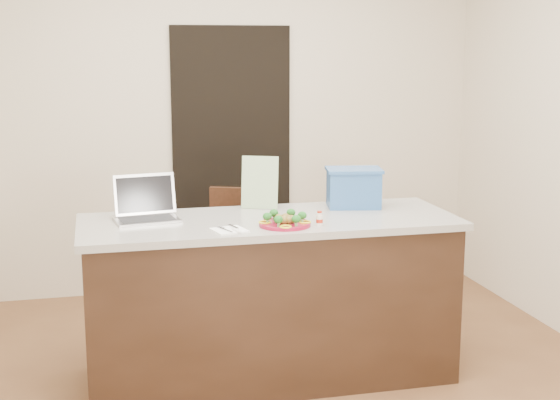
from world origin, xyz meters
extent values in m
plane|color=brown|center=(0.00, 0.00, 0.00)|extent=(4.00, 4.00, 0.00)
plane|color=beige|center=(0.00, 2.00, 1.35)|extent=(4.00, 0.00, 4.00)
plane|color=beige|center=(0.00, -2.00, 1.35)|extent=(4.00, 0.00, 4.00)
cube|color=black|center=(0.10, 1.98, 1.00)|extent=(0.90, 0.02, 2.00)
cube|color=black|center=(0.00, 0.25, 0.44)|extent=(2.00, 0.70, 0.88)
cube|color=beige|center=(0.00, 0.25, 0.90)|extent=(2.06, 0.76, 0.04)
cylinder|color=maroon|center=(0.04, 0.06, 0.93)|extent=(0.27, 0.27, 0.02)
torus|color=maroon|center=(0.04, 0.06, 0.93)|extent=(0.27, 0.27, 0.01)
sphere|color=brown|center=(0.04, 0.06, 0.96)|extent=(0.04, 0.04, 0.04)
sphere|color=brown|center=(0.01, 0.08, 0.96)|extent=(0.04, 0.04, 0.04)
sphere|color=brown|center=(0.00, 0.05, 0.96)|extent=(0.04, 0.04, 0.04)
sphere|color=brown|center=(0.01, 0.03, 0.96)|extent=(0.04, 0.04, 0.04)
sphere|color=brown|center=(0.03, 0.02, 0.96)|extent=(0.04, 0.04, 0.04)
sphere|color=brown|center=(0.05, 0.02, 0.96)|extent=(0.04, 0.04, 0.04)
sphere|color=brown|center=(0.07, 0.04, 0.96)|extent=(0.04, 0.04, 0.04)
sphere|color=brown|center=(0.07, 0.06, 0.96)|extent=(0.04, 0.04, 0.04)
sphere|color=brown|center=(0.07, 0.08, 0.96)|extent=(0.04, 0.04, 0.04)
sphere|color=brown|center=(0.05, 0.09, 0.96)|extent=(0.04, 0.04, 0.04)
ellipsoid|color=#144D16|center=(0.09, 0.13, 0.97)|extent=(0.05, 0.05, 0.04)
ellipsoid|color=#144D16|center=(0.00, 0.14, 0.97)|extent=(0.05, 0.05, 0.04)
ellipsoid|color=#144D16|center=(-0.05, 0.06, 0.97)|extent=(0.05, 0.05, 0.04)
ellipsoid|color=#144D16|center=(-0.01, -0.02, 0.97)|extent=(0.05, 0.05, 0.04)
ellipsoid|color=#144D16|center=(0.08, -0.03, 0.97)|extent=(0.05, 0.05, 0.04)
ellipsoid|color=#144D16|center=(0.13, 0.05, 0.97)|extent=(0.05, 0.05, 0.04)
torus|color=yellow|center=(0.06, 0.16, 0.94)|extent=(0.07, 0.07, 0.01)
torus|color=yellow|center=(-0.06, 0.08, 0.94)|extent=(0.07, 0.07, 0.01)
torus|color=yellow|center=(0.02, -0.05, 0.94)|extent=(0.07, 0.07, 0.01)
torus|color=yellow|center=(0.14, 0.03, 0.94)|extent=(0.07, 0.07, 0.01)
cube|color=white|center=(-0.26, 0.02, 0.92)|extent=(0.19, 0.19, 0.01)
cube|color=silver|center=(-0.28, 0.00, 0.93)|extent=(0.05, 0.11, 0.00)
cube|color=silver|center=(-0.28, 0.06, 0.93)|extent=(0.04, 0.05, 0.00)
cube|color=white|center=(-0.23, -0.03, 0.93)|extent=(0.04, 0.08, 0.01)
cube|color=silver|center=(-0.23, 0.06, 0.93)|extent=(0.04, 0.10, 0.00)
cylinder|color=beige|center=(0.22, 0.03, 0.95)|extent=(0.04, 0.04, 0.05)
cylinder|color=beige|center=(0.22, 0.03, 0.98)|extent=(0.02, 0.02, 0.01)
cylinder|color=#B72613|center=(0.22, 0.03, 0.99)|extent=(0.03, 0.03, 0.01)
cylinder|color=#B72613|center=(0.22, 0.03, 0.94)|extent=(0.04, 0.04, 0.02)
cube|color=#B9B8BD|center=(-0.66, 0.34, 0.93)|extent=(0.37, 0.28, 0.02)
cube|color=#B9B8BD|center=(-0.66, 0.46, 1.05)|extent=(0.34, 0.11, 0.22)
cube|color=black|center=(-0.66, 0.45, 1.05)|extent=(0.31, 0.09, 0.19)
cube|color=#252527|center=(-0.66, 0.33, 0.94)|extent=(0.31, 0.20, 0.00)
cube|color=silver|center=(0.01, 0.53, 1.07)|extent=(0.21, 0.13, 0.30)
cube|color=#295696|center=(0.55, 0.44, 1.03)|extent=(0.33, 0.26, 0.21)
cube|color=#295696|center=(0.55, 0.44, 1.14)|extent=(0.36, 0.29, 0.02)
cube|color=#381C10|center=(0.00, 0.86, 0.45)|extent=(0.55, 0.55, 0.04)
cube|color=#381C10|center=(0.00, 1.05, 0.71)|extent=(0.41, 0.19, 0.48)
cylinder|color=#381C10|center=(-0.18, 0.68, 0.23)|extent=(0.04, 0.04, 0.45)
cylinder|color=#381C10|center=(0.18, 0.68, 0.23)|extent=(0.04, 0.04, 0.45)
cylinder|color=#381C10|center=(-0.18, 1.04, 0.23)|extent=(0.04, 0.04, 0.45)
cylinder|color=#381C10|center=(0.18, 1.04, 0.23)|extent=(0.04, 0.04, 0.45)
camera|label=1|loc=(-0.92, -3.81, 1.84)|focal=50.00mm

